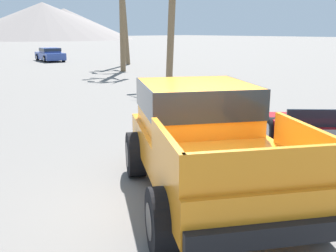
# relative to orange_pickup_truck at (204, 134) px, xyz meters

# --- Properties ---
(ground_plane) EXTENTS (320.00, 320.00, 0.00)m
(ground_plane) POSITION_rel_orange_pickup_truck_xyz_m (-0.36, 0.11, -1.05)
(ground_plane) COLOR slate
(orange_pickup_truck) EXTENTS (4.14, 5.08, 1.85)m
(orange_pickup_truck) POSITION_rel_orange_pickup_truck_xyz_m (0.00, 0.00, 0.00)
(orange_pickup_truck) COLOR orange
(orange_pickup_truck) RESTS_ON ground_plane
(red_convertible_car) EXTENTS (4.25, 4.29, 1.05)m
(red_convertible_car) POSITION_rel_orange_pickup_truck_xyz_m (3.21, -0.68, -0.63)
(red_convertible_car) COLOR #B21419
(red_convertible_car) RESTS_ON ground_plane
(parked_car_blue) EXTENTS (2.44, 4.34, 1.20)m
(parked_car_blue) POSITION_rel_orange_pickup_truck_xyz_m (11.88, 29.81, -0.44)
(parked_car_blue) COLOR #334C9E
(parked_car_blue) RESTS_ON ground_plane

